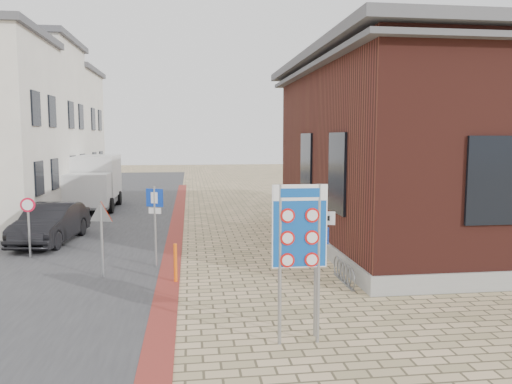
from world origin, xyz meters
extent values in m
plane|color=tan|center=(0.00, 0.00, 0.00)|extent=(120.00, 120.00, 0.00)
cube|color=#38383A|center=(-5.50, 15.00, 0.01)|extent=(7.00, 60.00, 0.02)
cube|color=maroon|center=(-2.00, 10.00, 0.01)|extent=(0.60, 40.00, 0.02)
cube|color=gray|center=(9.00, 7.00, 0.25)|extent=(12.15, 12.15, 0.50)
cube|color=#4D1E18|center=(9.00, 7.00, 3.50)|extent=(12.00, 12.00, 6.00)
cube|color=#505055|center=(9.00, 7.00, 6.65)|extent=(13.00, 13.00, 0.30)
cube|color=#505055|center=(9.00, 7.00, 6.25)|extent=(12.70, 12.70, 0.15)
cube|color=black|center=(2.98, 4.00, 2.80)|extent=(0.12, 1.60, 2.40)
cube|color=black|center=(2.98, 8.00, 2.80)|extent=(0.12, 1.60, 2.40)
cube|color=black|center=(6.00, 0.98, 2.80)|extent=(1.40, 0.12, 2.20)
cube|color=black|center=(-7.48, 10.80, 2.20)|extent=(0.10, 1.10, 1.40)
cube|color=black|center=(-7.48, 13.20, 2.20)|extent=(0.10, 1.10, 1.40)
cube|color=black|center=(-7.48, 10.80, 5.00)|extent=(0.10, 1.10, 1.40)
cube|color=black|center=(-7.48, 13.20, 5.00)|extent=(0.10, 1.10, 1.40)
cube|color=silver|center=(-11.00, 18.00, 4.40)|extent=(7.00, 6.00, 8.80)
cube|color=#505055|center=(-11.00, 18.00, 8.95)|extent=(7.40, 6.40, 0.30)
cube|color=black|center=(-7.48, 16.80, 2.20)|extent=(0.10, 1.10, 1.40)
cube|color=black|center=(-7.48, 19.20, 2.20)|extent=(0.10, 1.10, 1.40)
cube|color=black|center=(-7.48, 16.80, 5.00)|extent=(0.10, 1.10, 1.40)
cube|color=black|center=(-7.48, 19.20, 5.00)|extent=(0.10, 1.10, 1.40)
cube|color=silver|center=(-11.00, 24.00, 4.00)|extent=(7.00, 6.00, 8.00)
cube|color=#505055|center=(-11.00, 24.00, 8.15)|extent=(7.40, 6.40, 0.30)
cube|color=black|center=(-7.48, 22.80, 2.20)|extent=(0.10, 1.10, 1.40)
cube|color=black|center=(-7.48, 25.20, 2.20)|extent=(0.10, 1.10, 1.40)
cube|color=black|center=(-7.48, 22.80, 5.00)|extent=(0.10, 1.10, 1.40)
cube|color=black|center=(-7.48, 25.20, 5.00)|extent=(0.10, 1.10, 1.40)
torus|color=slate|center=(2.65, 1.60, 0.28)|extent=(0.04, 0.60, 0.60)
torus|color=slate|center=(2.65, 1.90, 0.28)|extent=(0.04, 0.60, 0.60)
torus|color=slate|center=(2.65, 2.20, 0.28)|extent=(0.04, 0.60, 0.60)
torus|color=slate|center=(2.65, 2.50, 0.28)|extent=(0.04, 0.60, 0.60)
torus|color=slate|center=(2.65, 2.80, 0.28)|extent=(0.04, 0.60, 0.60)
cube|color=slate|center=(2.65, 2.20, 0.02)|extent=(0.08, 1.60, 0.04)
imported|color=black|center=(-6.47, 8.47, 0.72)|extent=(2.02, 4.51, 1.44)
cube|color=slate|center=(-6.48, 17.03, 0.45)|extent=(2.16, 5.43, 0.25)
cube|color=silver|center=(-6.46, 15.13, 1.25)|extent=(2.12, 1.73, 1.60)
cube|color=black|center=(-6.45, 14.37, 1.55)|extent=(1.90, 0.10, 0.80)
cube|color=silver|center=(-6.49, 17.93, 1.75)|extent=(2.24, 3.63, 2.20)
cylinder|color=black|center=(-7.51, 15.41, 0.40)|extent=(0.26, 0.80, 0.80)
cylinder|color=black|center=(-5.41, 15.44, 0.40)|extent=(0.26, 0.80, 0.80)
cylinder|color=black|center=(-7.55, 18.62, 0.40)|extent=(0.26, 0.80, 0.80)
cylinder|color=black|center=(-5.45, 18.64, 0.40)|extent=(0.26, 0.80, 0.80)
cylinder|color=gray|center=(0.24, -1.49, 1.51)|extent=(0.07, 0.07, 3.01)
cylinder|color=gray|center=(0.97, -1.51, 1.51)|extent=(0.07, 0.07, 3.01)
cube|color=white|center=(0.61, -1.50, 2.23)|extent=(1.03, 0.06, 1.55)
cube|color=#0D4AA5|center=(0.61, -1.50, 2.23)|extent=(0.99, 0.07, 1.51)
cube|color=white|center=(0.61, -1.50, 2.86)|extent=(0.99, 0.07, 0.29)
cylinder|color=gray|center=(1.00, -1.21, 1.31)|extent=(0.07, 0.07, 2.63)
cube|color=white|center=(1.00, -1.21, 2.34)|extent=(0.67, 0.32, 0.25)
cube|color=#0F38B7|center=(1.00, -1.21, 2.00)|extent=(0.46, 0.23, 0.32)
cylinder|color=gray|center=(-2.43, 4.50, 1.21)|extent=(0.07, 0.07, 2.43)
cube|color=#0E36AC|center=(-2.43, 4.50, 2.09)|extent=(0.51, 0.25, 0.53)
cube|color=white|center=(-2.43, 4.50, 1.70)|extent=(0.37, 0.19, 0.17)
cylinder|color=gray|center=(-3.80, 3.50, 1.01)|extent=(0.07, 0.07, 2.03)
cylinder|color=gray|center=(-6.50, 6.12, 0.97)|extent=(0.07, 0.07, 1.95)
cylinder|color=red|center=(-6.50, 6.12, 1.73)|extent=(0.46, 0.04, 0.46)
cylinder|color=#FF620D|center=(-1.80, 2.80, 0.53)|extent=(0.12, 0.12, 1.05)
camera|label=1|loc=(-1.37, -10.35, 3.87)|focal=35.00mm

